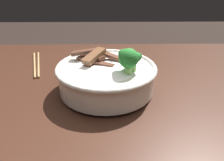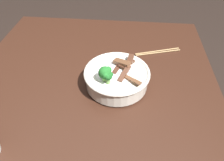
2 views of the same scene
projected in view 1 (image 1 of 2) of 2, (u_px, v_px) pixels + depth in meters
dining_table at (109, 155)px, 0.50m from camera, size 1.10×1.02×0.81m
rice_bowl at (106, 74)px, 0.51m from camera, size 0.25×0.25×0.13m
chopsticks_pair at (36, 64)px, 0.69m from camera, size 0.09×0.22×0.01m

